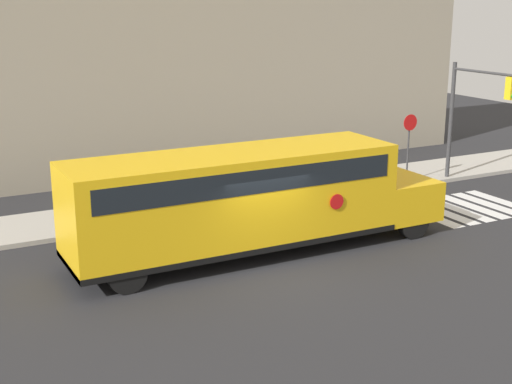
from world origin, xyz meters
TOP-DOWN VIEW (x-y plane):
  - ground_plane at (0.00, 0.00)m, footprint 60.00×60.00m
  - sidewalk_strip at (0.00, 6.50)m, footprint 44.00×3.00m
  - building_backdrop at (0.00, 13.00)m, footprint 32.00×4.00m
  - crosswalk_stripes at (8.90, 2.00)m, footprint 4.00×3.20m
  - school_bus at (-0.00, 1.40)m, footprint 11.31×2.57m
  - stop_sign at (9.10, 5.46)m, footprint 0.63×0.10m
  - traffic_light at (11.04, 4.25)m, footprint 0.28×3.11m

SIDE VIEW (x-z plane):
  - ground_plane at x=0.00m, z-range 0.00..0.00m
  - crosswalk_stripes at x=8.90m, z-range 0.00..0.01m
  - sidewalk_strip at x=0.00m, z-range 0.00..0.15m
  - school_bus at x=0.00m, z-range 0.23..3.25m
  - stop_sign at x=9.10m, z-range 0.40..3.21m
  - traffic_light at x=11.04m, z-range 0.79..5.50m
  - building_backdrop at x=0.00m, z-range 0.00..10.95m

